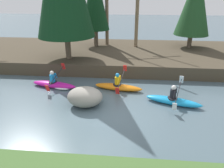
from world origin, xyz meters
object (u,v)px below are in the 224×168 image
kayaker_trailing (56,84)px  boulder_midstream (85,97)px  kayaker_middle (119,86)px  kayaker_lead (174,100)px

kayaker_trailing → boulder_midstream: (2.15, -1.98, 0.28)m
kayaker_middle → kayaker_trailing: same height
kayaker_trailing → kayaker_middle: bearing=10.9°
kayaker_lead → boulder_midstream: size_ratio=1.62×
kayaker_lead → boulder_midstream: bearing=-154.9°
kayaker_lead → kayaker_middle: size_ratio=0.99×
boulder_midstream → kayaker_lead: bearing=7.2°
kayaker_middle → boulder_midstream: bearing=-117.5°
kayaker_lead → kayaker_trailing: size_ratio=0.99×
kayaker_lead → boulder_midstream: 4.35m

